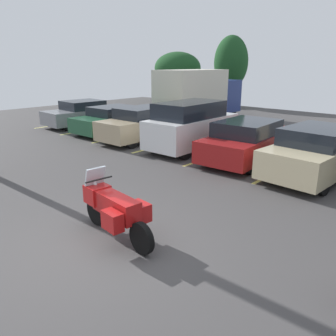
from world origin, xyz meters
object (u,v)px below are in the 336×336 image
at_px(car_tan, 145,124).
at_px(car_red, 249,141).
at_px(car_grey, 86,113).
at_px(car_green, 115,120).
at_px(car_champagne, 320,152).
at_px(box_truck, 198,94).
at_px(motorcycle_touring, 114,208).
at_px(car_white, 192,126).

bearing_deg(car_tan, car_red, 2.09).
height_order(car_grey, car_green, car_grey).
xyz_separation_m(car_green, car_champagne, (10.22, -0.14, 0.10)).
bearing_deg(box_truck, car_green, -97.13).
bearing_deg(motorcycle_touring, car_grey, 147.79).
xyz_separation_m(car_tan, car_champagne, (7.84, 0.00, 0.02)).
xyz_separation_m(motorcycle_touring, box_truck, (-7.83, 12.97, 0.99)).
height_order(car_tan, car_white, car_white).
distance_m(motorcycle_touring, car_red, 7.10).
bearing_deg(car_green, car_grey, 174.86).
bearing_deg(car_tan, car_white, 0.32).
relative_size(car_green, car_champagne, 0.92).
bearing_deg(car_grey, car_tan, -4.37).
bearing_deg(car_white, car_grey, 177.22).
bearing_deg(car_green, car_champagne, -0.79).
bearing_deg(car_green, car_red, 0.38).
bearing_deg(car_tan, motorcycle_touring, -47.81).
relative_size(car_white, car_champagne, 0.90).
bearing_deg(car_champagne, motorcycle_touring, -103.44).
bearing_deg(car_red, car_grey, 178.85).
height_order(motorcycle_touring, car_green, car_green).
distance_m(car_tan, box_truck, 6.40).
bearing_deg(car_green, motorcycle_touring, -39.13).
bearing_deg(car_red, motorcycle_touring, -82.54).
xyz_separation_m(car_green, car_tan, (2.38, -0.14, 0.09)).
height_order(car_green, car_champagne, car_champagne).
relative_size(car_grey, box_truck, 0.76).
bearing_deg(car_green, car_white, -1.42).
height_order(car_red, box_truck, box_truck).
relative_size(car_champagne, box_truck, 0.77).
relative_size(car_red, box_truck, 0.77).
relative_size(car_green, car_red, 0.91).
distance_m(car_tan, car_champagne, 7.84).
relative_size(car_grey, car_green, 1.08).
bearing_deg(car_tan, car_grey, 175.63).
height_order(motorcycle_touring, car_red, car_red).
distance_m(motorcycle_touring, car_white, 7.70).
xyz_separation_m(motorcycle_touring, car_red, (-0.92, 7.03, 0.10)).
bearing_deg(car_red, box_truck, 139.33).
bearing_deg(car_champagne, car_grey, 178.24).
relative_size(car_red, car_champagne, 1.00).
relative_size(motorcycle_touring, car_grey, 0.47).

